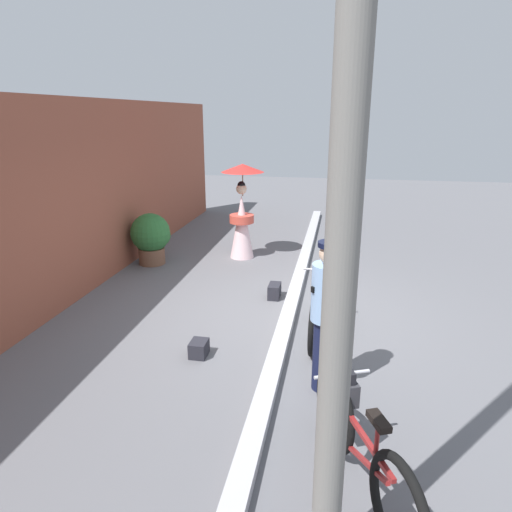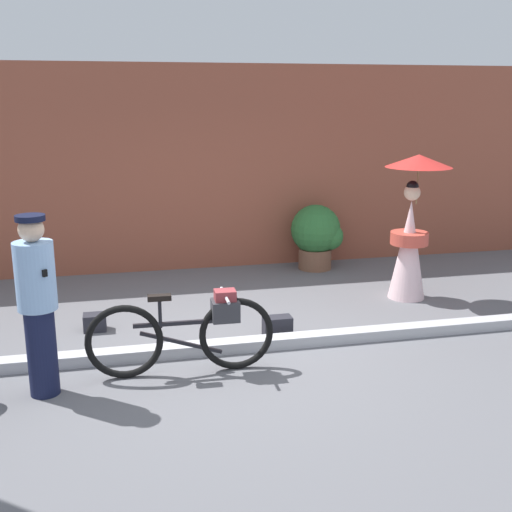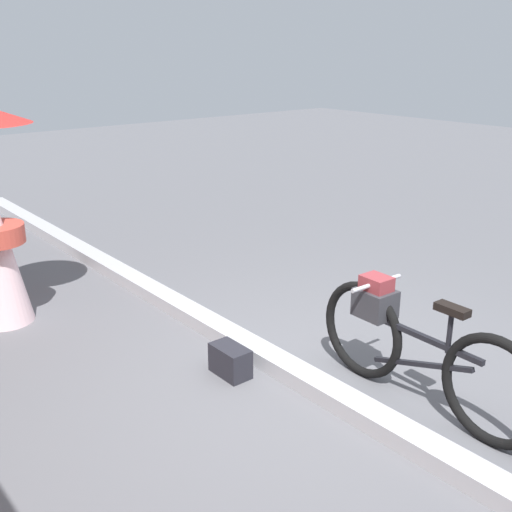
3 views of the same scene
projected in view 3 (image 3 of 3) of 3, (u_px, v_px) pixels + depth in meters
ground_plane at (321, 396)px, 4.32m from camera, size 30.00×30.00×0.00m
sidewalk_curb at (321, 388)px, 4.31m from camera, size 14.00×0.20×0.12m
bicycle_far_side at (413, 345)px, 4.13m from camera, size 1.79×0.48×0.81m
backpack_on_pavement at (231, 360)px, 4.57m from camera, size 0.32×0.18×0.23m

